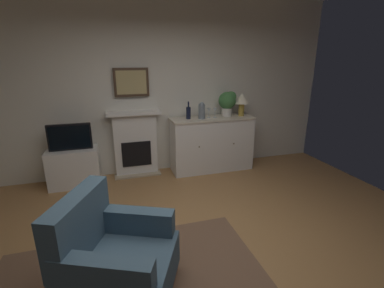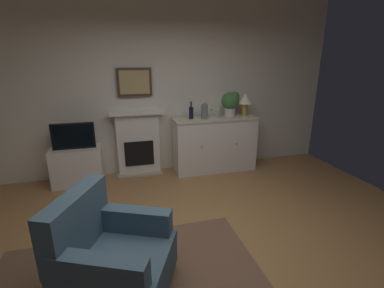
# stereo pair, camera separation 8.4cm
# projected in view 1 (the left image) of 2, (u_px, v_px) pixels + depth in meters

# --- Properties ---
(ground_plane) EXTENTS (6.11, 4.91, 0.10)m
(ground_plane) POSITION_uv_depth(u_px,v_px,m) (206.00, 259.00, 2.82)
(ground_plane) COLOR #9E7042
(ground_plane) RESTS_ON ground
(wall_rear) EXTENTS (6.11, 0.06, 2.91)m
(wall_rear) POSITION_uv_depth(u_px,v_px,m) (159.00, 87.00, 4.58)
(wall_rear) COLOR silver
(wall_rear) RESTS_ON ground_plane
(fireplace_unit) EXTENTS (0.87, 0.30, 1.10)m
(fireplace_unit) POSITION_uv_depth(u_px,v_px,m) (136.00, 143.00, 4.61)
(fireplace_unit) COLOR white
(fireplace_unit) RESTS_ON ground_plane
(framed_picture) EXTENTS (0.55, 0.04, 0.45)m
(framed_picture) POSITION_uv_depth(u_px,v_px,m) (131.00, 82.00, 4.35)
(framed_picture) COLOR #473323
(sideboard_cabinet) EXTENTS (1.45, 0.49, 0.95)m
(sideboard_cabinet) POSITION_uv_depth(u_px,v_px,m) (212.00, 144.00, 4.83)
(sideboard_cabinet) COLOR white
(sideboard_cabinet) RESTS_ON ground_plane
(table_lamp) EXTENTS (0.26, 0.26, 0.40)m
(table_lamp) POSITION_uv_depth(u_px,v_px,m) (242.00, 100.00, 4.76)
(table_lamp) COLOR #B79338
(table_lamp) RESTS_ON sideboard_cabinet
(wine_bottle) EXTENTS (0.08, 0.08, 0.29)m
(wine_bottle) POSITION_uv_depth(u_px,v_px,m) (188.00, 113.00, 4.55)
(wine_bottle) COLOR black
(wine_bottle) RESTS_ON sideboard_cabinet
(wine_glass_left) EXTENTS (0.07, 0.07, 0.16)m
(wine_glass_left) POSITION_uv_depth(u_px,v_px,m) (209.00, 111.00, 4.63)
(wine_glass_left) COLOR silver
(wine_glass_left) RESTS_ON sideboard_cabinet
(wine_glass_center) EXTENTS (0.07, 0.07, 0.16)m
(wine_glass_center) POSITION_uv_depth(u_px,v_px,m) (215.00, 110.00, 4.65)
(wine_glass_center) COLOR silver
(wine_glass_center) RESTS_ON sideboard_cabinet
(vase_decorative) EXTENTS (0.11, 0.11, 0.28)m
(vase_decorative) POSITION_uv_depth(u_px,v_px,m) (202.00, 111.00, 4.54)
(vase_decorative) COLOR slate
(vase_decorative) RESTS_ON sideboard_cabinet
(tv_cabinet) EXTENTS (0.75, 0.42, 0.59)m
(tv_cabinet) POSITION_uv_depth(u_px,v_px,m) (74.00, 167.00, 4.27)
(tv_cabinet) COLOR white
(tv_cabinet) RESTS_ON ground_plane
(tv_set) EXTENTS (0.62, 0.07, 0.40)m
(tv_set) POSITION_uv_depth(u_px,v_px,m) (70.00, 137.00, 4.10)
(tv_set) COLOR black
(tv_set) RESTS_ON tv_cabinet
(potted_plant_small) EXTENTS (0.30, 0.30, 0.43)m
(potted_plant_small) POSITION_uv_depth(u_px,v_px,m) (228.00, 101.00, 4.74)
(potted_plant_small) COLOR beige
(potted_plant_small) RESTS_ON sideboard_cabinet
(armchair) EXTENTS (1.05, 1.03, 0.92)m
(armchair) POSITION_uv_depth(u_px,v_px,m) (114.00, 258.00, 2.21)
(armchair) COLOR #3F596B
(armchair) RESTS_ON ground_plane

